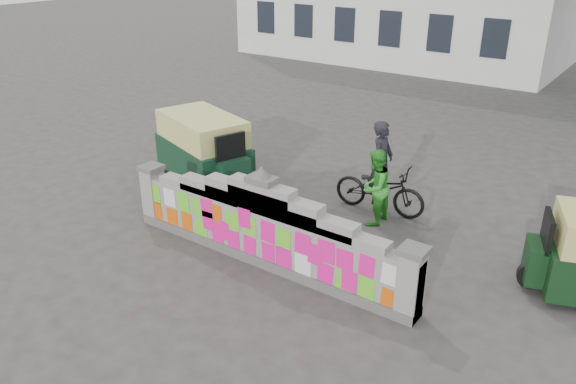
# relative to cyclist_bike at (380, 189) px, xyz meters

# --- Properties ---
(ground) EXTENTS (100.00, 100.00, 0.00)m
(ground) POSITION_rel_cyclist_bike_xyz_m (-0.77, -3.34, -0.56)
(ground) COLOR #383533
(ground) RESTS_ON ground
(parapet_wall) EXTENTS (6.48, 0.44, 2.01)m
(parapet_wall) POSITION_rel_cyclist_bike_xyz_m (-0.77, -3.34, 0.19)
(parapet_wall) COLOR #4C4C49
(parapet_wall) RESTS_ON ground
(cyclist_bike) EXTENTS (2.20, 0.93, 1.12)m
(cyclist_bike) POSITION_rel_cyclist_bike_xyz_m (0.00, 0.00, 0.00)
(cyclist_bike) COLOR black
(cyclist_bike) RESTS_ON ground
(cyclist_rider) EXTENTS (0.52, 0.73, 1.90)m
(cyclist_rider) POSITION_rel_cyclist_bike_xyz_m (-0.00, 0.00, 0.39)
(cyclist_rider) COLOR black
(cyclist_rider) RESTS_ON ground
(pedestrian) EXTENTS (0.65, 0.83, 1.70)m
(pedestrian) POSITION_rel_cyclist_bike_xyz_m (0.16, -0.59, 0.29)
(pedestrian) COLOR green
(pedestrian) RESTS_ON ground
(rickshaw_left) EXTENTS (3.21, 2.22, 1.73)m
(rickshaw_left) POSITION_rel_cyclist_bike_xyz_m (-4.48, -0.97, 0.33)
(rickshaw_left) COLOR #10311E
(rickshaw_left) RESTS_ON ground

